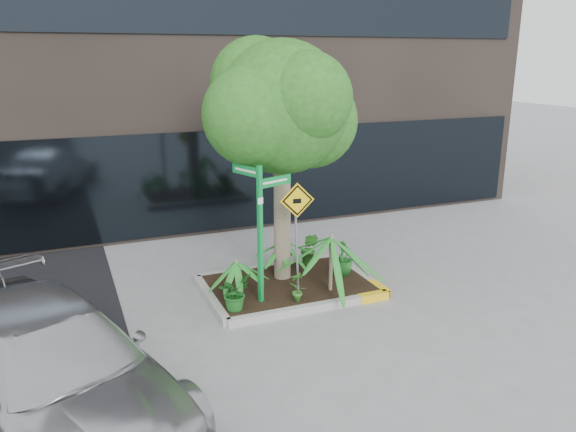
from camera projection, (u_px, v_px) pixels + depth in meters
name	position (u px, v px, depth m)	size (l,w,h in m)	color
ground	(285.00, 297.00, 10.89)	(80.00, 80.00, 0.00)	gray
planter	(291.00, 285.00, 11.19)	(3.35, 2.36, 0.15)	#9E9E99
tree	(281.00, 108.00, 10.56)	(3.26, 2.89, 4.89)	gray
palm_front	(331.00, 237.00, 10.56)	(1.29, 1.29, 1.43)	gray
palm_left	(236.00, 261.00, 10.47)	(0.80, 0.80, 0.89)	gray
palm_back	(284.00, 241.00, 11.53)	(0.82, 0.82, 0.92)	gray
parked_car	(52.00, 367.00, 7.05)	(2.08, 5.11, 1.48)	#B8B8BD
shrub_a	(234.00, 292.00, 9.94)	(0.58, 0.58, 0.64)	#1A5C1D
shrub_b	(343.00, 257.00, 11.52)	(0.42, 0.42, 0.76)	#1D6120
shrub_c	(298.00, 286.00, 10.28)	(0.31, 0.31, 0.60)	#2F7022
shrub_d	(310.00, 248.00, 12.10)	(0.39, 0.39, 0.71)	#225B1A
street_sign_post	(260.00, 221.00, 10.01)	(0.97, 0.76, 2.69)	#0D973D
cattle_sign	(297.00, 219.00, 10.38)	(0.66, 0.31, 2.13)	slate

